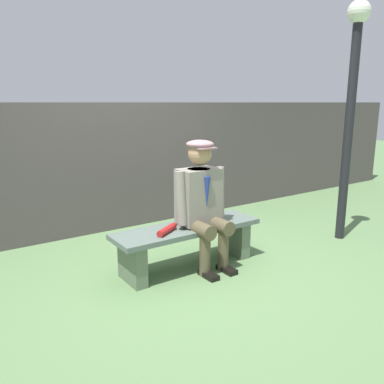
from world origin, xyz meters
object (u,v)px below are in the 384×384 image
object	(u,v)px
rolled_magazine	(167,230)
lamp_post	(352,92)
seated_man	(202,199)
bench	(188,239)

from	to	relation	value
rolled_magazine	lamp_post	xyz separation A→B (m)	(-2.38, 0.28, 1.32)
seated_man	lamp_post	xyz separation A→B (m)	(-1.96, 0.29, 1.07)
bench	rolled_magazine	distance (m)	0.34
lamp_post	rolled_magazine	bearing A→B (deg)	-6.69
lamp_post	bench	bearing A→B (deg)	-9.41
bench	rolled_magazine	world-z (taller)	rolled_magazine
bench	lamp_post	size ratio (longest dim) A/B	0.56
seated_man	rolled_magazine	xyz separation A→B (m)	(0.42, 0.01, -0.25)
bench	seated_man	xyz separation A→B (m)	(-0.14, 0.06, 0.42)
seated_man	lamp_post	distance (m)	2.25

